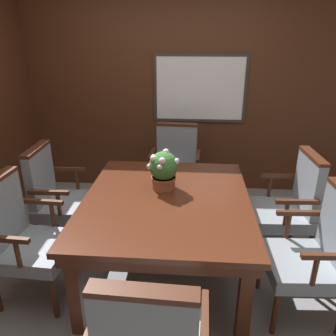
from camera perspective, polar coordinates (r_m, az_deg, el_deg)
name	(u,v)px	position (r m, az deg, el deg)	size (l,w,h in m)	color
ground_plane	(157,275)	(3.04, -1.84, -18.18)	(14.00, 14.00, 0.00)	gray
wall_back	(172,97)	(4.23, 0.73, 12.21)	(7.20, 0.08, 2.45)	#4C2816
dining_table	(167,207)	(2.72, -0.24, -6.88)	(1.35, 1.57, 0.74)	#4C2314
chair_right_far	(290,203)	(3.21, 20.52, -5.74)	(0.54, 0.58, 1.02)	#472314
chair_left_near	(23,236)	(2.79, -24.01, -10.72)	(0.55, 0.58, 1.02)	#472314
chair_right_near	(316,251)	(2.63, 24.44, -13.01)	(0.55, 0.59, 1.02)	#472314
chair_head_far	(175,166)	(3.83, 1.28, 0.40)	(0.59, 0.55, 1.02)	#472314
chair_left_far	(57,194)	(3.34, -18.84, -4.38)	(0.53, 0.58, 1.02)	#472314
potted_plant	(163,169)	(2.77, -0.80, -0.23)	(0.27, 0.26, 0.35)	#9E5638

